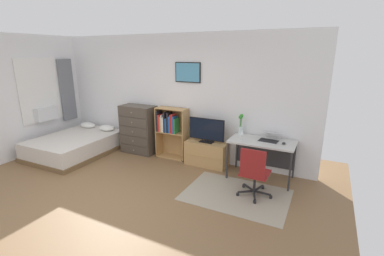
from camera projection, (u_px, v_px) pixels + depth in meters
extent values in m
plane|color=brown|center=(99.00, 203.00, 4.28)|extent=(7.20, 7.20, 0.00)
cube|color=white|center=(175.00, 97.00, 6.00)|extent=(6.12, 0.06, 2.70)
cube|color=black|center=(188.00, 72.00, 5.66)|extent=(0.59, 0.02, 0.42)
cube|color=#4C93B7|center=(188.00, 72.00, 5.65)|extent=(0.55, 0.01, 0.38)
cube|color=white|center=(40.00, 90.00, 6.31)|extent=(0.02, 1.03, 1.48)
cube|color=silver|center=(40.00, 90.00, 6.31)|extent=(0.01, 0.95, 1.40)
cube|color=slate|center=(67.00, 90.00, 6.90)|extent=(0.05, 0.40, 1.54)
cube|color=silver|center=(46.00, 114.00, 6.41)|extent=(0.20, 0.52, 0.30)
cube|color=#9E937F|center=(236.00, 195.00, 4.52)|extent=(1.70, 1.20, 0.01)
cube|color=brown|center=(76.00, 152.00, 6.37)|extent=(1.50, 1.97, 0.10)
cube|color=silver|center=(75.00, 143.00, 6.31)|extent=(1.46, 1.93, 0.33)
ellipsoid|color=white|center=(88.00, 125.00, 7.01)|extent=(0.45, 0.29, 0.14)
ellipsoid|color=white|center=(107.00, 128.00, 6.74)|extent=(0.45, 0.29, 0.14)
cube|color=#4C4238|center=(139.00, 129.00, 6.35)|extent=(0.82, 0.42, 1.12)
cube|color=#493F35|center=(134.00, 150.00, 6.28)|extent=(0.78, 0.01, 0.20)
sphere|color=#A59E8C|center=(134.00, 150.00, 6.27)|extent=(0.03, 0.03, 0.03)
cube|color=#493F35|center=(133.00, 141.00, 6.22)|extent=(0.78, 0.01, 0.20)
sphere|color=#A59E8C|center=(133.00, 141.00, 6.21)|extent=(0.03, 0.03, 0.03)
cube|color=#493F35|center=(133.00, 132.00, 6.16)|extent=(0.78, 0.01, 0.20)
sphere|color=#A59E8C|center=(132.00, 132.00, 6.15)|extent=(0.03, 0.03, 0.03)
cube|color=#493F35|center=(132.00, 122.00, 6.11)|extent=(0.78, 0.01, 0.20)
sphere|color=#A59E8C|center=(132.00, 122.00, 6.09)|extent=(0.03, 0.03, 0.03)
cube|color=#493F35|center=(132.00, 113.00, 6.05)|extent=(0.78, 0.01, 0.20)
sphere|color=#A59E8C|center=(131.00, 113.00, 6.03)|extent=(0.03, 0.03, 0.03)
cube|color=tan|center=(159.00, 131.00, 6.17)|extent=(0.02, 0.30, 1.14)
cube|color=tan|center=(186.00, 135.00, 5.87)|extent=(0.02, 0.30, 1.14)
cube|color=tan|center=(172.00, 157.00, 6.17)|extent=(0.71, 0.30, 0.02)
cube|color=tan|center=(172.00, 132.00, 6.01)|extent=(0.67, 0.30, 0.02)
cube|color=tan|center=(172.00, 109.00, 5.87)|extent=(0.67, 0.30, 0.02)
cube|color=tan|center=(175.00, 132.00, 6.14)|extent=(0.71, 0.01, 1.14)
cube|color=black|center=(159.00, 121.00, 6.06)|extent=(0.03, 0.21, 0.46)
cube|color=red|center=(160.00, 123.00, 6.03)|extent=(0.04, 0.18, 0.38)
cube|color=orange|center=(162.00, 124.00, 6.02)|extent=(0.03, 0.18, 0.34)
cube|color=white|center=(163.00, 123.00, 6.00)|extent=(0.03, 0.17, 0.38)
cube|color=white|center=(164.00, 124.00, 5.99)|extent=(0.03, 0.17, 0.33)
cube|color=black|center=(166.00, 122.00, 5.97)|extent=(0.03, 0.21, 0.45)
cube|color=#1E519E|center=(168.00, 125.00, 5.97)|extent=(0.04, 0.19, 0.32)
cube|color=black|center=(169.00, 122.00, 5.93)|extent=(0.04, 0.20, 0.45)
cube|color=#1E519E|center=(171.00, 124.00, 5.92)|extent=(0.03, 0.18, 0.37)
cube|color=red|center=(172.00, 124.00, 5.89)|extent=(0.02, 0.17, 0.41)
cube|color=red|center=(174.00, 123.00, 5.89)|extent=(0.03, 0.20, 0.43)
cube|color=#1E519E|center=(175.00, 125.00, 5.88)|extent=(0.03, 0.21, 0.38)
cube|color=#2D8C4C|center=(177.00, 126.00, 5.89)|extent=(0.02, 0.23, 0.33)
cube|color=tan|center=(207.00, 153.00, 5.68)|extent=(0.88, 0.40, 0.51)
cube|color=tan|center=(203.00, 157.00, 5.50)|extent=(0.88, 0.01, 0.02)
cube|color=black|center=(206.00, 142.00, 5.59)|extent=(0.28, 0.16, 0.02)
cube|color=black|center=(206.00, 140.00, 5.58)|extent=(0.06, 0.04, 0.05)
cube|color=black|center=(207.00, 129.00, 5.52)|extent=(0.76, 0.02, 0.45)
cube|color=black|center=(206.00, 129.00, 5.51)|extent=(0.73, 0.01, 0.42)
cube|color=silver|center=(262.00, 142.00, 4.95)|extent=(1.18, 0.64, 0.03)
cube|color=#2D2D30|center=(227.00, 161.00, 5.04)|extent=(0.03, 0.03, 0.71)
cube|color=#2D2D30|center=(290.00, 172.00, 4.55)|extent=(0.03, 0.03, 0.71)
cube|color=#2D2D30|center=(237.00, 151.00, 5.54)|extent=(0.03, 0.03, 0.71)
cube|color=#2D2D30|center=(294.00, 160.00, 5.05)|extent=(0.03, 0.03, 0.71)
cube|color=#2D2D30|center=(265.00, 153.00, 5.30)|extent=(1.12, 0.02, 0.50)
cylinder|color=#232326|center=(271.00, 197.00, 4.40)|extent=(0.05, 0.05, 0.05)
cube|color=#232326|center=(262.00, 193.00, 4.46)|extent=(0.28, 0.03, 0.02)
cylinder|color=#232326|center=(263.00, 188.00, 4.72)|extent=(0.05, 0.05, 0.05)
cube|color=#232326|center=(259.00, 188.00, 4.61)|extent=(0.12, 0.27, 0.02)
cylinder|color=#232326|center=(244.00, 186.00, 4.77)|extent=(0.05, 0.05, 0.05)
cube|color=#232326|center=(249.00, 187.00, 4.64)|extent=(0.24, 0.19, 0.02)
cylinder|color=#232326|center=(238.00, 194.00, 4.49)|extent=(0.05, 0.05, 0.05)
cube|color=#232326|center=(246.00, 192.00, 4.50)|extent=(0.25, 0.19, 0.02)
cylinder|color=#232326|center=(255.00, 202.00, 4.26)|extent=(0.05, 0.05, 0.05)
cube|color=#232326|center=(254.00, 195.00, 4.39)|extent=(0.11, 0.28, 0.02)
cylinder|color=#232326|center=(255.00, 182.00, 4.48)|extent=(0.04, 0.04, 0.30)
cube|color=maroon|center=(255.00, 173.00, 4.43)|extent=(0.45, 0.45, 0.03)
cube|color=maroon|center=(253.00, 164.00, 4.20)|extent=(0.40, 0.04, 0.45)
cube|color=#B7B7BC|center=(268.00, 141.00, 4.92)|extent=(0.38, 0.28, 0.01)
cube|color=black|center=(268.00, 141.00, 4.91)|extent=(0.36, 0.25, 0.00)
cube|color=#B7B7BC|center=(272.00, 133.00, 5.01)|extent=(0.38, 0.26, 0.07)
cube|color=#234C5B|center=(271.00, 133.00, 5.01)|extent=(0.36, 0.24, 0.06)
ellipsoid|color=#262628|center=(284.00, 143.00, 4.77)|extent=(0.06, 0.10, 0.03)
cylinder|color=silver|center=(240.00, 130.00, 5.33)|extent=(0.09, 0.09, 0.16)
cylinder|color=#3D8438|center=(241.00, 124.00, 5.29)|extent=(0.01, 0.01, 0.33)
sphere|color=#308B2C|center=(242.00, 116.00, 5.24)|extent=(0.07, 0.07, 0.07)
cylinder|color=#3D8438|center=(240.00, 125.00, 5.31)|extent=(0.01, 0.01, 0.30)
sphere|color=#308B2C|center=(241.00, 117.00, 5.27)|extent=(0.07, 0.07, 0.07)
cylinder|color=#3D8438|center=(240.00, 125.00, 5.29)|extent=(0.01, 0.01, 0.30)
sphere|color=#308B2C|center=(240.00, 117.00, 5.25)|extent=(0.07, 0.07, 0.07)
cylinder|color=silver|center=(242.00, 139.00, 5.02)|extent=(0.06, 0.06, 0.01)
cylinder|color=silver|center=(242.00, 137.00, 5.01)|extent=(0.01, 0.01, 0.10)
cone|color=silver|center=(242.00, 132.00, 4.98)|extent=(0.07, 0.07, 0.07)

